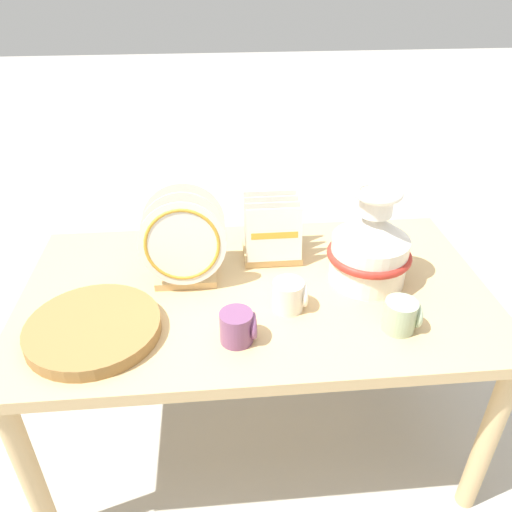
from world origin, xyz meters
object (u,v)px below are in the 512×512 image
(ceramic_vase, at_px, (370,245))
(mug_sage_glaze, at_px, (401,315))
(wicker_charger_stack, at_px, (93,329))
(dish_rack_round_plates, at_px, (184,246))
(mug_plum_glaze, at_px, (238,327))
(dish_rack_square_plates, at_px, (272,237))
(mug_cream_glaze, at_px, (290,295))

(ceramic_vase, bearing_deg, mug_sage_glaze, -83.48)
(wicker_charger_stack, relative_size, mug_sage_glaze, 3.72)
(dish_rack_round_plates, xyz_separation_m, mug_plum_glaze, (0.14, -0.28, -0.07))
(dish_rack_square_plates, distance_m, mug_sage_glaze, 0.48)
(wicker_charger_stack, height_order, mug_cream_glaze, mug_cream_glaze)
(ceramic_vase, height_order, wicker_charger_stack, ceramic_vase)
(ceramic_vase, bearing_deg, mug_cream_glaze, -154.93)
(mug_plum_glaze, height_order, mug_sage_glaze, same)
(ceramic_vase, height_order, mug_cream_glaze, ceramic_vase)
(ceramic_vase, xyz_separation_m, mug_sage_glaze, (0.03, -0.22, -0.07))
(mug_cream_glaze, xyz_separation_m, mug_plum_glaze, (-0.15, -0.12, 0.00))
(dish_rack_round_plates, bearing_deg, ceramic_vase, -5.67)
(ceramic_vase, distance_m, dish_rack_round_plates, 0.53)
(dish_rack_square_plates, bearing_deg, mug_plum_glaze, -108.35)
(mug_plum_glaze, bearing_deg, wicker_charger_stack, 171.38)
(ceramic_vase, distance_m, dish_rack_square_plates, 0.31)
(mug_sage_glaze, bearing_deg, wicker_charger_stack, 176.45)
(mug_plum_glaze, relative_size, mug_sage_glaze, 1.00)
(mug_plum_glaze, bearing_deg, mug_sage_glaze, 0.93)
(dish_rack_square_plates, height_order, mug_sage_glaze, dish_rack_square_plates)
(dish_rack_round_plates, bearing_deg, mug_plum_glaze, -64.23)
(ceramic_vase, relative_size, mug_plum_glaze, 3.20)
(dish_rack_square_plates, height_order, mug_plum_glaze, dish_rack_square_plates)
(dish_rack_round_plates, bearing_deg, mug_cream_glaze, -30.55)
(dish_rack_round_plates, bearing_deg, mug_sage_glaze, -26.57)
(mug_cream_glaze, bearing_deg, wicker_charger_stack, -173.14)
(ceramic_vase, height_order, dish_rack_round_plates, ceramic_vase)
(mug_cream_glaze, height_order, mug_plum_glaze, same)
(ceramic_vase, xyz_separation_m, dish_rack_round_plates, (-0.53, 0.05, -0.01))
(ceramic_vase, relative_size, dish_rack_square_plates, 1.53)
(dish_rack_square_plates, bearing_deg, mug_cream_glaze, -86.50)
(dish_rack_square_plates, distance_m, wicker_charger_stack, 0.60)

